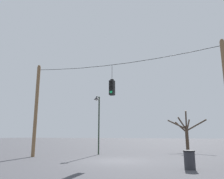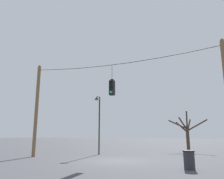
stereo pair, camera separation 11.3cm
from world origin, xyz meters
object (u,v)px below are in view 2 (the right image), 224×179
Objects in this scene: utility_pole_left at (37,109)px; traffic_light_near_left_pole at (112,88)px; trash_bin at (189,160)px; street_lamp at (98,111)px; bare_tree at (187,132)px.

utility_pole_left reaches higher than traffic_light_near_left_pole.
utility_pole_left is at bearing 168.93° from trash_bin.
traffic_light_near_left_pole is 2.46× the size of trash_bin.
utility_pole_left is 5.06m from street_lamp.
bare_tree is at bearing 43.14° from street_lamp.
street_lamp is at bearing 41.78° from utility_pole_left.
bare_tree reaches higher than trash_bin.
utility_pole_left is 3.33× the size of traffic_light_near_left_pole.
street_lamp is (-2.66, 3.38, -1.22)m from traffic_light_near_left_pole.
utility_pole_left is 11.95m from trash_bin.
street_lamp is at bearing -136.86° from bare_tree.
traffic_light_near_left_pole is 4.47m from street_lamp.
traffic_light_near_left_pole is 6.91m from trash_bin.
utility_pole_left is at bearing -137.33° from bare_tree.
utility_pole_left is 1.47× the size of street_lamp.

